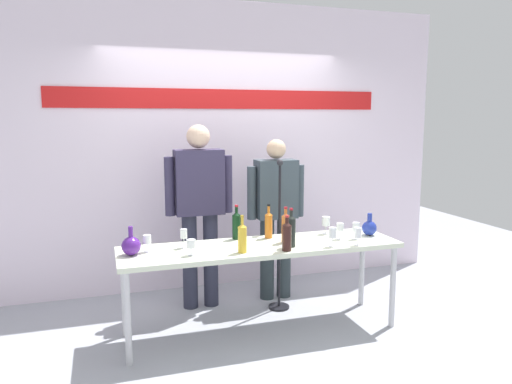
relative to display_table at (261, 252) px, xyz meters
The scene contains 22 objects.
ground_plane 0.70m from the display_table, ahead, with size 10.00×10.00×0.00m, color #9DA0AB.
back_wall 1.55m from the display_table, 90.00° to the left, with size 4.99×0.11×3.00m.
display_table is the anchor object (origin of this frame).
decanter_blue_left 1.06m from the display_table, behind, with size 0.15×0.15×0.23m.
decanter_blue_right 1.04m from the display_table, ahead, with size 0.13×0.13×0.20m.
presenter_left 0.86m from the display_table, 118.65° to the left, with size 0.64×0.22×1.75m.
presenter_right 0.83m from the display_table, 61.35° to the left, with size 0.59×0.22×1.60m.
wine_bottle_0 0.33m from the display_table, 141.41° to the right, with size 0.07×0.07×0.30m.
wine_bottle_1 0.35m from the display_table, 119.42° to the left, with size 0.08×0.08×0.30m.
wine_bottle_2 0.32m from the display_table, 31.08° to the right, with size 0.07×0.07×0.32m.
wine_bottle_3 0.30m from the display_table, ahead, with size 0.07×0.07×0.31m.
wine_bottle_4 0.31m from the display_table, 56.90° to the left, with size 0.07×0.07×0.30m.
wine_bottle_5 0.33m from the display_table, 59.93° to the right, with size 0.07×0.07×0.29m.
wine_glass_left_0 0.66m from the display_table, behind, with size 0.06×0.06×0.16m.
wine_glass_left_1 0.65m from the display_table, 167.90° to the right, with size 0.07×0.07×0.13m.
wine_glass_left_2 0.94m from the display_table, behind, with size 0.06×0.06×0.14m.
wine_glass_right_0 0.87m from the display_table, ahead, with size 0.06×0.06×0.15m.
wine_glass_right_1 0.82m from the display_table, 18.69° to the right, with size 0.06×0.06×0.15m.
wine_glass_right_2 0.61m from the display_table, 23.14° to the right, with size 0.06×0.06×0.16m.
wine_glass_right_3 0.73m from the display_table, ahead, with size 0.07×0.07×0.14m.
wine_glass_right_4 0.73m from the display_table, 15.63° to the left, with size 0.07×0.07×0.16m.
microphone_stand 0.58m from the display_table, 52.98° to the left, with size 0.20×0.20×1.43m.
Camera 1 is at (-1.24, -3.72, 1.81)m, focal length 33.90 mm.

